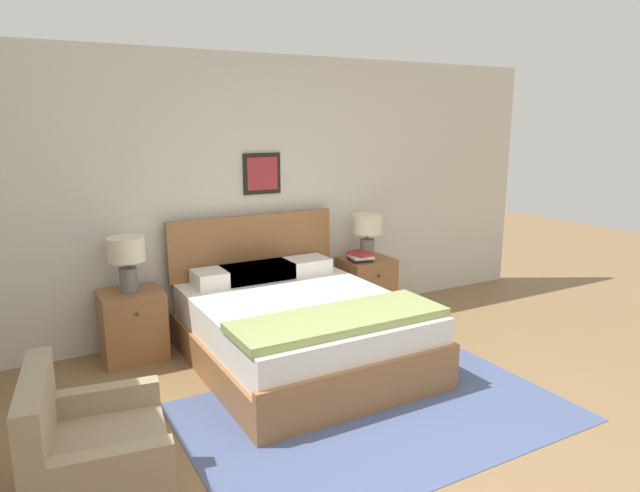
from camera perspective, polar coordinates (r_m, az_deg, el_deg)
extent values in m
cube|color=beige|center=(5.45, -8.62, 5.00)|extent=(7.15, 0.06, 2.60)
cube|color=black|center=(5.49, -5.83, 7.22)|extent=(0.38, 0.02, 0.39)
cube|color=#9E2D33|center=(5.48, -5.77, 7.21)|extent=(0.31, 0.00, 0.31)
cube|color=#47567F|center=(4.16, 5.73, -16.19)|extent=(2.62, 1.73, 0.01)
cube|color=#936038|center=(4.83, -1.95, -10.13)|extent=(1.64, 2.00, 0.28)
cube|color=#936038|center=(3.99, 4.59, -12.40)|extent=(1.64, 0.06, 0.08)
cube|color=white|center=(4.73, -1.98, -7.01)|extent=(1.58, 1.92, 0.28)
cube|color=#936038|center=(5.46, -6.69, 0.18)|extent=(1.64, 0.06, 0.56)
cube|color=#8E9E5B|center=(4.16, 1.96, -7.30)|extent=(1.61, 0.56, 0.06)
cube|color=white|center=(5.17, -9.68, -3.05)|extent=(0.52, 0.32, 0.14)
cube|color=white|center=(5.47, -1.88, -2.00)|extent=(0.52, 0.32, 0.14)
cube|color=tan|center=(5.31, -5.67, -2.52)|extent=(0.52, 0.32, 0.14)
cube|color=tan|center=(5.26, -6.90, -2.68)|extent=(0.52, 0.32, 0.14)
cube|color=#998466|center=(3.36, -20.88, -20.80)|extent=(0.76, 0.87, 0.40)
cube|color=#998466|center=(3.18, -26.49, -14.96)|extent=(0.23, 0.79, 0.40)
cube|color=#998466|center=(3.52, -21.31, -14.09)|extent=(0.67, 0.19, 0.14)
cube|color=#998466|center=(2.92, -21.21, -19.92)|extent=(0.67, 0.19, 0.14)
cube|color=#936038|center=(5.13, -18.22, -7.53)|extent=(0.51, 0.43, 0.59)
sphere|color=#332D28|center=(4.86, -17.82, -6.53)|extent=(0.02, 0.02, 0.02)
cube|color=#936038|center=(6.00, 4.66, -4.02)|extent=(0.51, 0.43, 0.59)
sphere|color=#332D28|center=(5.78, 5.94, -2.98)|extent=(0.02, 0.02, 0.02)
cylinder|color=slate|center=(5.01, -18.61, -3.24)|extent=(0.15, 0.15, 0.21)
cylinder|color=slate|center=(4.97, -18.71, -1.75)|extent=(0.02, 0.02, 0.06)
cylinder|color=beige|center=(4.94, -18.82, -0.30)|extent=(0.30, 0.30, 0.20)
cylinder|color=slate|center=(5.90, 4.73, -0.29)|extent=(0.15, 0.15, 0.21)
cylinder|color=slate|center=(5.87, 4.75, 0.98)|extent=(0.02, 0.02, 0.06)
cylinder|color=beige|center=(5.84, 4.77, 2.23)|extent=(0.30, 0.30, 0.20)
cube|color=#232328|center=(5.82, 4.02, -1.31)|extent=(0.23, 0.24, 0.04)
cube|color=silver|center=(5.81, 4.02, -1.02)|extent=(0.26, 0.30, 0.03)
cube|color=#B7332D|center=(5.81, 4.03, -0.76)|extent=(0.21, 0.27, 0.03)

